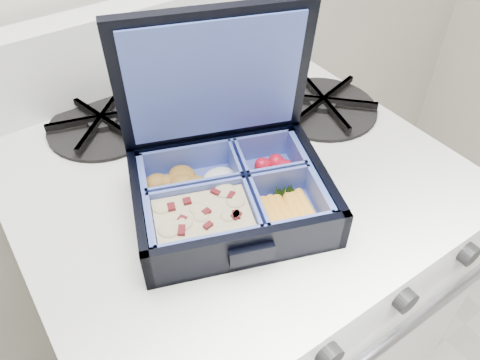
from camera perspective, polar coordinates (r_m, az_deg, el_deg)
stove at (r=1.07m, az=-1.62°, el=-16.50°), size 0.61×0.61×0.92m
bento_box at (r=0.61m, az=-1.10°, el=-1.92°), size 0.30×0.27×0.06m
burner_grate at (r=0.82m, az=10.07°, el=9.28°), size 0.23×0.23×0.03m
burner_grate_rear at (r=0.79m, az=-16.42°, el=6.78°), size 0.22×0.22×0.02m
fork at (r=0.76m, az=-2.53°, el=5.91°), size 0.08×0.16×0.01m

